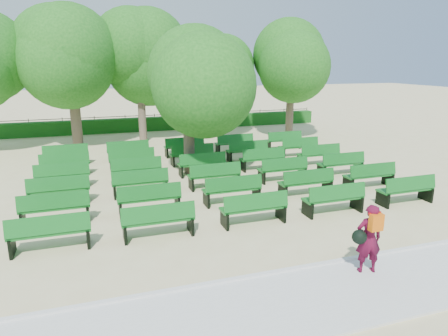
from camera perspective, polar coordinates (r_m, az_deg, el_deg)
ground at (r=14.61m, az=-4.97°, el=-3.52°), size 120.00×120.00×0.00m
paving at (r=8.26m, az=7.88°, el=-19.00°), size 30.00×2.20×0.06m
curb at (r=9.13m, az=4.60°, el=-15.16°), size 30.00×0.12×0.10m
hedge at (r=27.98m, az=-11.77°, el=6.11°), size 26.00×0.70×0.90m
fence at (r=28.45m, az=-11.82°, el=5.33°), size 26.00×0.10×1.02m
tree_line at (r=24.15m, az=-10.55°, el=3.71°), size 21.80×6.80×7.04m
bench_array at (r=15.95m, az=-2.21°, el=-1.50°), size 2.00×0.74×1.24m
tree_among at (r=16.49m, az=-5.23°, el=12.64°), size 4.08×4.08×5.83m
person at (r=9.43m, az=19.92°, el=-9.37°), size 0.78×0.50×1.59m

